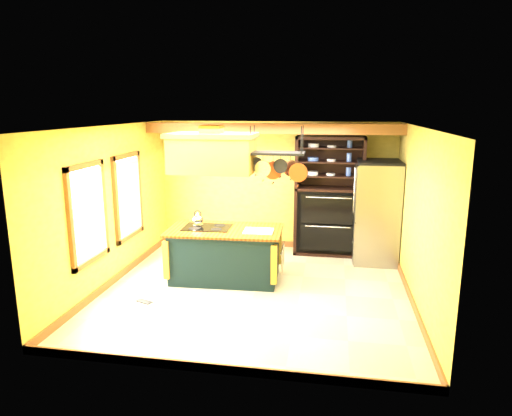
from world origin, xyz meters
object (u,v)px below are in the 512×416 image
(range_hood, at_px, (212,152))
(hutch, at_px, (328,209))
(refrigerator, at_px, (376,214))
(pot_rack, at_px, (278,161))
(kitchen_island, at_px, (225,254))

(range_hood, relative_size, hutch, 0.61)
(range_hood, distance_m, refrigerator, 3.50)
(hutch, bearing_deg, pot_rack, -114.67)
(range_hood, height_order, pot_rack, same)
(range_hood, bearing_deg, pot_rack, 0.00)
(range_hood, relative_size, refrigerator, 0.76)
(kitchen_island, distance_m, hutch, 2.58)
(pot_rack, height_order, hutch, pot_rack)
(kitchen_island, relative_size, refrigerator, 1.03)
(range_hood, bearing_deg, refrigerator, 27.49)
(pot_rack, bearing_deg, range_hood, 180.00)
(pot_rack, bearing_deg, refrigerator, 40.30)
(refrigerator, bearing_deg, kitchen_island, -150.81)
(pot_rack, bearing_deg, hutch, 65.33)
(kitchen_island, xyz_separation_m, refrigerator, (2.68, 1.50, 0.48))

